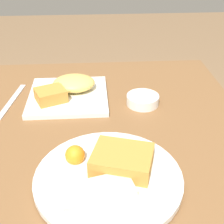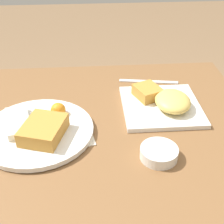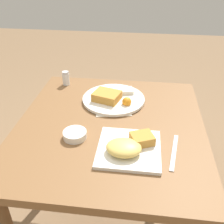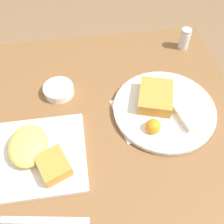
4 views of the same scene
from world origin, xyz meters
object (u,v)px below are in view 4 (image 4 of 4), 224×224
(sauce_ramekin, at_px, (59,90))
(plate_oval_far, at_px, (163,107))
(salt_shaker, at_px, (184,40))
(butter_knife, at_px, (45,220))
(plate_square_near, at_px, (38,153))

(sauce_ramekin, bearing_deg, plate_oval_far, 69.38)
(salt_shaker, xyz_separation_m, butter_knife, (0.56, -0.51, -0.03))
(sauce_ramekin, height_order, salt_shaker, salt_shaker)
(salt_shaker, distance_m, butter_knife, 0.75)
(butter_knife, bearing_deg, sauce_ramekin, 92.86)
(plate_oval_far, xyz_separation_m, butter_knife, (0.27, -0.36, -0.02))
(salt_shaker, bearing_deg, plate_square_near, -53.55)
(sauce_ramekin, bearing_deg, plate_square_near, -14.77)
(plate_square_near, xyz_separation_m, plate_oval_far, (-0.10, 0.37, -0.00))
(plate_square_near, height_order, sauce_ramekin, plate_square_near)
(plate_oval_far, xyz_separation_m, salt_shaker, (-0.28, 0.15, 0.01))
(plate_square_near, distance_m, salt_shaker, 0.65)
(sauce_ramekin, bearing_deg, butter_knife, -6.24)
(plate_oval_far, height_order, salt_shaker, salt_shaker)
(plate_oval_far, relative_size, sauce_ramekin, 3.25)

